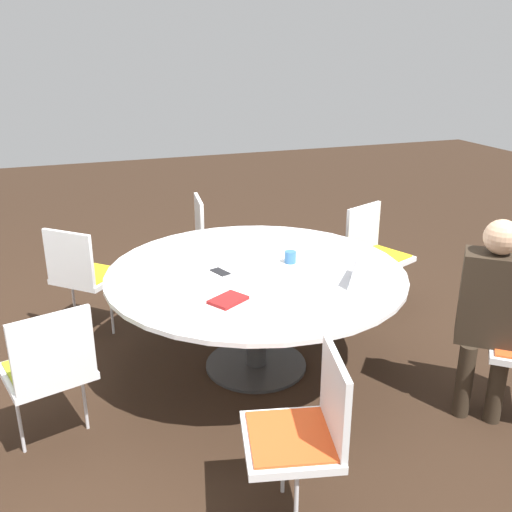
{
  "coord_description": "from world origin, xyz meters",
  "views": [
    {
      "loc": [
        -3.3,
        1.18,
        2.13
      ],
      "look_at": [
        0.0,
        0.0,
        0.83
      ],
      "focal_mm": 40.0,
      "sensor_mm": 36.0,
      "label": 1
    }
  ],
  "objects_px": {
    "chair_4": "(49,365)",
    "person_0": "(491,304)",
    "chair_3": "(82,271)",
    "coffee_cup": "(290,257)",
    "spiral_notebook": "(228,300)",
    "chair_5": "(305,426)",
    "cell_phone": "(220,272)",
    "chair_1": "(374,248)",
    "chair_2": "(214,235)",
    "laptop": "(347,274)"
  },
  "relations": [
    {
      "from": "chair_4",
      "to": "coffee_cup",
      "type": "distance_m",
      "value": 1.69
    },
    {
      "from": "laptop",
      "to": "person_0",
      "type": "bearing_deg",
      "value": 88.95
    },
    {
      "from": "coffee_cup",
      "to": "spiral_notebook",
      "type": "bearing_deg",
      "value": 128.13
    },
    {
      "from": "spiral_notebook",
      "to": "chair_4",
      "type": "bearing_deg",
      "value": 91.77
    },
    {
      "from": "spiral_notebook",
      "to": "laptop",
      "type": "bearing_deg",
      "value": -88.44
    },
    {
      "from": "chair_3",
      "to": "coffee_cup",
      "type": "bearing_deg",
      "value": 10.4
    },
    {
      "from": "person_0",
      "to": "laptop",
      "type": "bearing_deg",
      "value": -1.05
    },
    {
      "from": "spiral_notebook",
      "to": "chair_5",
      "type": "bearing_deg",
      "value": -176.31
    },
    {
      "from": "chair_4",
      "to": "cell_phone",
      "type": "relative_size",
      "value": 5.62
    },
    {
      "from": "chair_2",
      "to": "chair_4",
      "type": "distance_m",
      "value": 2.32
    },
    {
      "from": "chair_3",
      "to": "coffee_cup",
      "type": "xyz_separation_m",
      "value": [
        -0.85,
        -1.34,
        0.24
      ]
    },
    {
      "from": "chair_2",
      "to": "coffee_cup",
      "type": "distance_m",
      "value": 1.38
    },
    {
      "from": "chair_1",
      "to": "chair_5",
      "type": "height_order",
      "value": "same"
    },
    {
      "from": "chair_1",
      "to": "chair_3",
      "type": "relative_size",
      "value": 1.0
    },
    {
      "from": "chair_5",
      "to": "cell_phone",
      "type": "distance_m",
      "value": 1.43
    },
    {
      "from": "person_0",
      "to": "laptop",
      "type": "relative_size",
      "value": 3.08
    },
    {
      "from": "laptop",
      "to": "chair_3",
      "type": "bearing_deg",
      "value": -90.33
    },
    {
      "from": "person_0",
      "to": "spiral_notebook",
      "type": "distance_m",
      "value": 1.53
    },
    {
      "from": "chair_5",
      "to": "laptop",
      "type": "xyz_separation_m",
      "value": [
        0.99,
        -0.72,
        0.25
      ]
    },
    {
      "from": "laptop",
      "to": "coffee_cup",
      "type": "bearing_deg",
      "value": -115.72
    },
    {
      "from": "chair_1",
      "to": "person_0",
      "type": "relative_size",
      "value": 0.71
    },
    {
      "from": "laptop",
      "to": "spiral_notebook",
      "type": "bearing_deg",
      "value": -48.92
    },
    {
      "from": "chair_3",
      "to": "chair_5",
      "type": "xyz_separation_m",
      "value": [
        -2.28,
        -0.82,
        0.0
      ]
    },
    {
      "from": "chair_2",
      "to": "cell_phone",
      "type": "xyz_separation_m",
      "value": [
        -1.35,
        0.33,
        0.2
      ]
    },
    {
      "from": "chair_3",
      "to": "chair_4",
      "type": "bearing_deg",
      "value": -58.08
    },
    {
      "from": "chair_2",
      "to": "chair_5",
      "type": "relative_size",
      "value": 1.0
    },
    {
      "from": "chair_2",
      "to": "person_0",
      "type": "relative_size",
      "value": 0.71
    },
    {
      "from": "chair_1",
      "to": "spiral_notebook",
      "type": "distance_m",
      "value": 1.89
    },
    {
      "from": "chair_2",
      "to": "coffee_cup",
      "type": "xyz_separation_m",
      "value": [
        -1.35,
        -0.17,
        0.24
      ]
    },
    {
      "from": "cell_phone",
      "to": "chair_1",
      "type": "bearing_deg",
      "value": -69.59
    },
    {
      "from": "chair_3",
      "to": "laptop",
      "type": "bearing_deg",
      "value": 2.91
    },
    {
      "from": "coffee_cup",
      "to": "cell_phone",
      "type": "relative_size",
      "value": 0.53
    },
    {
      "from": "chair_3",
      "to": "chair_5",
      "type": "distance_m",
      "value": 2.42
    },
    {
      "from": "chair_2",
      "to": "laptop",
      "type": "xyz_separation_m",
      "value": [
        -1.78,
        -0.37,
        0.25
      ]
    },
    {
      "from": "spiral_notebook",
      "to": "coffee_cup",
      "type": "distance_m",
      "value": 0.74
    },
    {
      "from": "chair_4",
      "to": "person_0",
      "type": "xyz_separation_m",
      "value": [
        -0.5,
        -2.44,
        0.19
      ]
    },
    {
      "from": "laptop",
      "to": "cell_phone",
      "type": "xyz_separation_m",
      "value": [
        0.43,
        0.7,
        -0.05
      ]
    },
    {
      "from": "chair_2",
      "to": "chair_3",
      "type": "height_order",
      "value": "same"
    },
    {
      "from": "chair_4",
      "to": "coffee_cup",
      "type": "height_order",
      "value": "chair_4"
    },
    {
      "from": "chair_1",
      "to": "chair_2",
      "type": "distance_m",
      "value": 1.41
    },
    {
      "from": "chair_4",
      "to": "chair_3",
      "type": "bearing_deg",
      "value": 63.62
    },
    {
      "from": "chair_1",
      "to": "chair_3",
      "type": "height_order",
      "value": "same"
    },
    {
      "from": "chair_4",
      "to": "person_0",
      "type": "relative_size",
      "value": 0.71
    },
    {
      "from": "chair_2",
      "to": "chair_3",
      "type": "xyz_separation_m",
      "value": [
        -0.5,
        1.17,
        0.0
      ]
    },
    {
      "from": "person_0",
      "to": "cell_phone",
      "type": "bearing_deg",
      "value": 3.51
    },
    {
      "from": "chair_4",
      "to": "person_0",
      "type": "bearing_deg",
      "value": -27.11
    },
    {
      "from": "chair_3",
      "to": "person_0",
      "type": "relative_size",
      "value": 0.71
    },
    {
      "from": "chair_5",
      "to": "person_0",
      "type": "relative_size",
      "value": 0.71
    },
    {
      "from": "chair_2",
      "to": "person_0",
      "type": "bearing_deg",
      "value": 30.28
    },
    {
      "from": "chair_4",
      "to": "person_0",
      "type": "distance_m",
      "value": 2.5
    }
  ]
}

